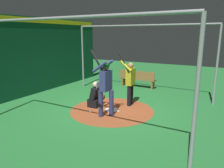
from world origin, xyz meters
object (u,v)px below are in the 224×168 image
(bench, at_px, (137,79))
(home_plate, at_px, (112,110))
(catcher, at_px, (96,97))
(baseball_1, at_px, (90,111))
(baseball_0, at_px, (97,101))
(batter, at_px, (106,83))
(visitor, at_px, (130,81))
(baseball_2, at_px, (114,116))

(bench, bearing_deg, home_plate, -81.28)
(catcher, xyz_separation_m, baseball_1, (0.17, -0.59, -0.33))
(bench, bearing_deg, baseball_1, -89.95)
(home_plate, relative_size, bench, 0.23)
(baseball_0, height_order, baseball_1, same)
(home_plate, bearing_deg, baseball_0, 150.80)
(batter, bearing_deg, baseball_0, 133.55)
(catcher, distance_m, baseball_1, 0.70)
(visitor, height_order, bench, visitor)
(visitor, bearing_deg, baseball_2, -88.41)
(home_plate, xyz_separation_m, bench, (-0.54, 3.53, 0.44))
(batter, height_order, baseball_2, batter)
(batter, xyz_separation_m, visitor, (0.22, 1.40, -0.17))
(batter, relative_size, baseball_2, 29.04)
(visitor, relative_size, bench, 1.08)
(home_plate, bearing_deg, visitor, 69.79)
(catcher, distance_m, bench, 3.51)
(visitor, relative_size, baseball_2, 26.94)
(home_plate, height_order, bench, bench)
(batter, distance_m, baseball_0, 1.86)
(batter, bearing_deg, bench, 98.67)
(home_plate, height_order, baseball_2, baseball_2)
(baseball_1, bearing_deg, visitor, 58.68)
(baseball_0, bearing_deg, baseball_2, -38.67)
(home_plate, relative_size, batter, 0.20)
(baseball_0, bearing_deg, batter, -46.45)
(catcher, height_order, baseball_2, catcher)
(bench, xyz_separation_m, baseball_1, (0.00, -4.09, -0.41))
(bench, distance_m, baseball_2, 4.18)
(visitor, distance_m, bench, 2.88)
(baseball_1, bearing_deg, batter, -0.69)
(batter, relative_size, catcher, 2.25)
(baseball_1, bearing_deg, baseball_0, 111.36)
(baseball_0, relative_size, baseball_1, 1.00)
(catcher, relative_size, baseball_2, 12.91)
(baseball_1, bearing_deg, home_plate, 45.96)
(catcher, bearing_deg, bench, 87.28)
(visitor, height_order, baseball_1, visitor)
(catcher, xyz_separation_m, bench, (0.17, 3.50, 0.07))
(home_plate, height_order, baseball_0, baseball_0)
(visitor, height_order, baseball_2, visitor)
(catcher, relative_size, bench, 0.52)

